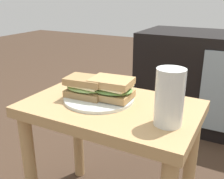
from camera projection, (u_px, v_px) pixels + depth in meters
side_table at (111, 129)px, 0.89m from camera, size 0.56×0.36×0.46m
tv_cabinet at (220, 82)px, 1.60m from camera, size 0.96×0.46×0.58m
plate at (99, 98)px, 0.89m from camera, size 0.24×0.24×0.01m
sandwich_front at (86, 86)px, 0.89m from camera, size 0.14×0.10×0.07m
sandwich_back at (112, 88)px, 0.86m from camera, size 0.15×0.11×0.07m
beer_glass at (169, 98)px, 0.70m from camera, size 0.08×0.08×0.16m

